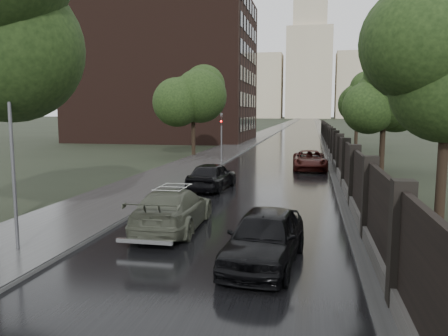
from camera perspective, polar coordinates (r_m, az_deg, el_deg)
ground at (r=10.40m, az=-5.12°, el=-15.63°), size 800.00×800.00×0.00m
road at (r=199.24m, az=10.59°, el=5.98°), size 8.00×420.00×0.02m
sidewalk_left at (r=199.41m, az=8.86°, el=6.04°), size 4.00×420.00×0.16m
verge_right at (r=199.24m, az=12.18°, el=5.95°), size 3.00×420.00×0.08m
fence_right at (r=41.35m, az=13.88°, el=2.85°), size 0.45×75.72×2.70m
tree_left_far at (r=40.65m, az=-4.06°, el=8.94°), size 4.25×4.25×7.39m
tree_right_a at (r=17.85m, az=27.13°, el=9.39°), size 4.08×4.08×7.01m
tree_right_b at (r=31.56m, az=20.21°, el=8.47°), size 4.08×4.08×7.01m
tree_right_c at (r=49.42m, az=17.01°, el=8.00°), size 4.08×4.08×7.01m
lamp_post at (r=13.51m, az=-25.87°, el=0.71°), size 0.25×0.12×5.11m
traffic_light at (r=34.94m, az=-0.33°, el=4.57°), size 0.16×0.32×4.00m
brick_building at (r=64.88m, az=-7.55°, el=12.47°), size 24.00×18.00×20.00m
stalinist_tower at (r=311.10m, az=11.06°, el=13.47°), size 92.00×30.00×159.00m
volga_sedan at (r=15.31m, az=-6.67°, el=-5.32°), size 2.19×5.02×1.44m
hatchback_left at (r=22.90m, az=-1.56°, el=-1.03°), size 2.13×4.48×1.48m
car_right_near at (r=11.79m, az=5.34°, el=-8.98°), size 2.20×4.55×1.50m
car_right_far at (r=31.47m, az=11.13°, el=1.01°), size 2.55×5.07×1.38m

